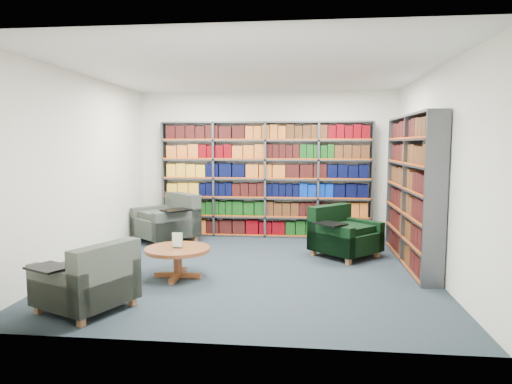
# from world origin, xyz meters

# --- Properties ---
(room_shell) EXTENTS (5.02, 5.02, 2.82)m
(room_shell) POSITION_xyz_m (0.00, 0.00, 1.40)
(room_shell) COLOR #19272E
(room_shell) RESTS_ON ground
(bookshelf_back) EXTENTS (4.00, 0.28, 2.20)m
(bookshelf_back) POSITION_xyz_m (0.00, 2.34, 1.10)
(bookshelf_back) COLOR #47494F
(bookshelf_back) RESTS_ON ground
(bookshelf_right) EXTENTS (0.28, 2.50, 2.20)m
(bookshelf_right) POSITION_xyz_m (2.34, 0.60, 1.10)
(bookshelf_right) COLOR #47494F
(bookshelf_right) RESTS_ON ground
(chair_teal_left) EXTENTS (1.34, 1.34, 0.86)m
(chair_teal_left) POSITION_xyz_m (-1.74, 1.78, 0.35)
(chair_teal_left) COLOR #0C2731
(chair_teal_left) RESTS_ON ground
(chair_green_right) EXTENTS (1.23, 1.23, 0.79)m
(chair_green_right) POSITION_xyz_m (1.34, 0.95, 0.32)
(chair_green_right) COLOR black
(chair_green_right) RESTS_ON ground
(chair_teal_front) EXTENTS (1.10, 1.12, 0.76)m
(chair_teal_front) POSITION_xyz_m (-1.52, -1.84, 0.31)
(chair_teal_front) COLOR #0C2731
(chair_teal_front) RESTS_ON ground
(coffee_table) EXTENTS (0.87, 0.87, 0.61)m
(coffee_table) POSITION_xyz_m (-0.93, -0.55, 0.33)
(coffee_table) COLOR brown
(coffee_table) RESTS_ON ground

